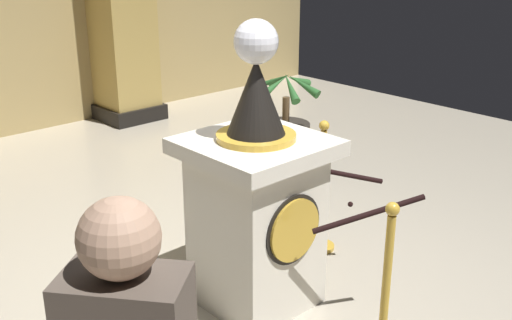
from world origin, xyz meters
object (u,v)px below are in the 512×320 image
at_px(stanchion_near, 384,307).
at_px(stanchion_far, 321,205).
at_px(pedestal_clock, 256,202).
at_px(potted_palm_right, 285,130).

relative_size(stanchion_near, stanchion_far, 0.95).
distance_m(pedestal_clock, stanchion_far, 0.97).
distance_m(stanchion_near, stanchion_far, 1.39).
bearing_deg(stanchion_near, pedestal_clock, 97.11).
bearing_deg(stanchion_far, pedestal_clock, -167.09).
distance_m(stanchion_near, potted_palm_right, 3.60).
bearing_deg(stanchion_near, stanchion_far, 56.87).
xyz_separation_m(pedestal_clock, potted_palm_right, (2.24, 1.94, -0.43)).
height_order(stanchion_near, potted_palm_right, same).
xyz_separation_m(pedestal_clock, stanchion_near, (0.12, -0.97, -0.38)).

